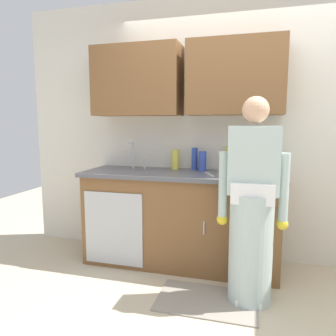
# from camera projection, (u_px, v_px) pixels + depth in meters

# --- Properties ---
(ground_plane) EXTENTS (9.00, 9.00, 0.00)m
(ground_plane) POSITION_uv_depth(u_px,v_px,m) (229.00, 308.00, 2.45)
(ground_plane) COLOR beige
(kitchen_wall_with_uppers) EXTENTS (4.80, 0.44, 2.70)m
(kitchen_wall_with_uppers) POSITION_uv_depth(u_px,v_px,m) (227.00, 118.00, 3.23)
(kitchen_wall_with_uppers) COLOR silver
(kitchen_wall_with_uppers) RESTS_ON ground
(counter_cabinet) EXTENTS (1.90, 0.62, 0.90)m
(counter_cabinet) POSITION_uv_depth(u_px,v_px,m) (180.00, 220.00, 3.20)
(counter_cabinet) COLOR brown
(counter_cabinet) RESTS_ON ground
(countertop) EXTENTS (1.96, 0.66, 0.04)m
(countertop) POSITION_uv_depth(u_px,v_px,m) (181.00, 174.00, 3.13)
(countertop) COLOR #595960
(countertop) RESTS_ON counter_cabinet
(sink) EXTENTS (0.50, 0.36, 0.35)m
(sink) POSITION_uv_depth(u_px,v_px,m) (132.00, 172.00, 3.28)
(sink) COLOR #B7BABF
(sink) RESTS_ON counter_cabinet
(person_at_sink) EXTENTS (0.55, 0.34, 1.62)m
(person_at_sink) POSITION_uv_depth(u_px,v_px,m) (252.00, 217.00, 2.47)
(person_at_sink) COLOR white
(person_at_sink) RESTS_ON ground
(floor_mat) EXTENTS (0.80, 0.50, 0.01)m
(floor_mat) POSITION_uv_depth(u_px,v_px,m) (207.00, 301.00, 2.54)
(floor_mat) COLOR gray
(floor_mat) RESTS_ON ground
(bottle_water_tall) EXTENTS (0.07, 0.07, 0.25)m
(bottle_water_tall) POSITION_uv_depth(u_px,v_px,m) (274.00, 160.00, 3.08)
(bottle_water_tall) COLOR #2D8C4C
(bottle_water_tall) RESTS_ON countertop
(bottle_water_short) EXTENTS (0.08, 0.08, 0.21)m
(bottle_water_short) POSITION_uv_depth(u_px,v_px,m) (175.00, 160.00, 3.33)
(bottle_water_short) COLOR #D8D14C
(bottle_water_short) RESTS_ON countertop
(bottle_dish_liquid) EXTENTS (0.06, 0.06, 0.23)m
(bottle_dish_liquid) POSITION_uv_depth(u_px,v_px,m) (195.00, 159.00, 3.31)
(bottle_dish_liquid) COLOR #334CB2
(bottle_dish_liquid) RESTS_ON countertop
(bottle_cleaner_spray) EXTENTS (0.08, 0.08, 0.20)m
(bottle_cleaner_spray) POSITION_uv_depth(u_px,v_px,m) (202.00, 161.00, 3.22)
(bottle_cleaner_spray) COLOR #334CB2
(bottle_cleaner_spray) RESTS_ON countertop
(bottle_soap) EXTENTS (0.07, 0.07, 0.25)m
(bottle_soap) POSITION_uv_depth(u_px,v_px,m) (229.00, 159.00, 3.22)
(bottle_soap) COLOR #D8D14C
(bottle_soap) RESTS_ON countertop
(cup_by_sink) EXTENTS (0.08, 0.08, 0.10)m
(cup_by_sink) POSITION_uv_depth(u_px,v_px,m) (246.00, 171.00, 2.90)
(cup_by_sink) COLOR #33478C
(cup_by_sink) RESTS_ON countertop
(knife_on_counter) EXTENTS (0.13, 0.23, 0.01)m
(knife_on_counter) POSITION_uv_depth(u_px,v_px,m) (209.00, 174.00, 3.00)
(knife_on_counter) COLOR silver
(knife_on_counter) RESTS_ON countertop
(sponge) EXTENTS (0.11, 0.07, 0.03)m
(sponge) POSITION_uv_depth(u_px,v_px,m) (281.00, 178.00, 2.69)
(sponge) COLOR #4CBF4C
(sponge) RESTS_ON countertop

